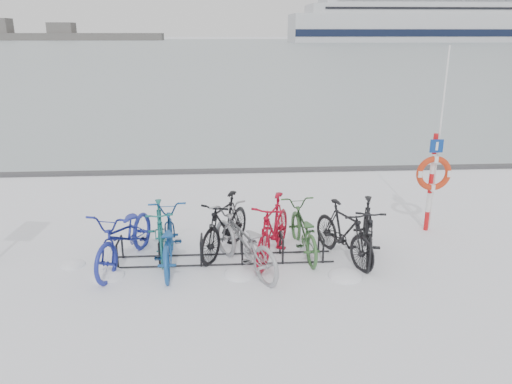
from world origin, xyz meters
TOP-DOWN VIEW (x-y plane):
  - ground at (0.00, 0.00)m, footprint 900.00×900.00m
  - ice_sheet at (0.00, 155.00)m, footprint 400.00×298.00m
  - quay_edge at (0.00, 5.90)m, footprint 400.00×0.25m
  - bike_rack at (0.00, 0.00)m, footprint 4.00×0.48m
  - lifebuoy_station at (4.24, 1.12)m, footprint 0.71×0.22m
  - cruise_ferry at (90.72, 201.62)m, footprint 126.95×23.97m
  - bike_0 at (-1.68, -0.01)m, footprint 1.27×2.26m
  - bike_1 at (-1.12, 0.35)m, footprint 0.70×1.72m
  - bike_2 at (-0.94, -0.11)m, footprint 0.80×1.99m
  - bike_3 at (0.07, 0.40)m, footprint 1.31×1.90m
  - bike_4 at (0.38, -0.34)m, footprint 1.61×2.15m
  - bike_5 at (0.93, 0.10)m, footprint 1.22×2.00m
  - bike_6 at (1.51, 0.27)m, footprint 0.80×1.87m
  - bike_7 at (2.20, -0.05)m, footprint 1.13×1.84m
  - bike_8 at (2.64, -0.00)m, footprint 0.89×1.88m
  - snow_drifts at (0.39, -0.22)m, footprint 5.68×2.13m

SIDE VIEW (x-z plane):
  - ground at x=0.00m, z-range 0.00..0.00m
  - snow_drifts at x=0.39m, z-range -0.10..0.10m
  - ice_sheet at x=0.00m, z-range 0.00..0.02m
  - quay_edge at x=0.00m, z-range 0.00..0.10m
  - bike_rack at x=0.00m, z-range -0.05..0.41m
  - bike_6 at x=1.51m, z-range 0.00..0.95m
  - bike_1 at x=-1.12m, z-range 0.00..1.01m
  - bike_2 at x=-0.94m, z-range 0.00..1.02m
  - bike_7 at x=2.20m, z-range 0.00..1.07m
  - bike_4 at x=0.38m, z-range 0.00..1.08m
  - bike_8 at x=2.64m, z-range 0.00..1.09m
  - bike_3 at x=0.07m, z-range 0.00..1.12m
  - bike_0 at x=-1.68m, z-range 0.00..1.12m
  - bike_5 at x=0.93m, z-range 0.00..1.16m
  - lifebuoy_station at x=4.24m, z-range -0.61..3.09m
  - cruise_ferry at x=90.72m, z-range -9.50..32.22m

